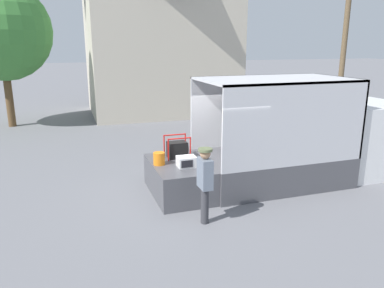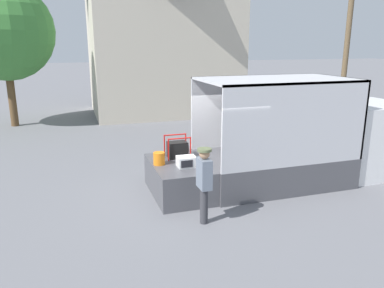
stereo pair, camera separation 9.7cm
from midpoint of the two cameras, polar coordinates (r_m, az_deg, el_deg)
name	(u,v)px [view 1 (the left image)]	position (r m, az deg, el deg)	size (l,w,h in m)	color
ground_plane	(204,190)	(10.52, 1.61, -7.07)	(160.00, 160.00, 0.00)	slate
box_truck	(321,147)	(11.98, 18.78, -0.37)	(6.49, 2.42, 3.04)	white
tailgate_deck	(179,178)	(10.16, -2.25, -5.26)	(1.45, 2.30, 0.88)	#4C4C51
microwave	(187,162)	(9.67, -1.12, -2.70)	(0.48, 0.39, 0.27)	white
portable_generator	(178,149)	(10.44, -2.45, -0.81)	(0.66, 0.49, 0.62)	black
orange_bucket	(159,159)	(9.87, -5.32, -2.22)	(0.30, 0.30, 0.33)	orange
worker_person	(205,178)	(8.30, 1.65, -5.18)	(0.32, 0.44, 1.77)	#38383D
house_backdrop	(159,26)	(22.60, -5.11, 17.44)	(8.49, 6.49, 9.71)	beige
utility_pole	(344,47)	(21.66, 22.03, 13.58)	(1.80, 0.28, 7.34)	brown
street_tree	(1,31)	(20.31, -27.25, 15.02)	(4.63, 4.63, 6.85)	brown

